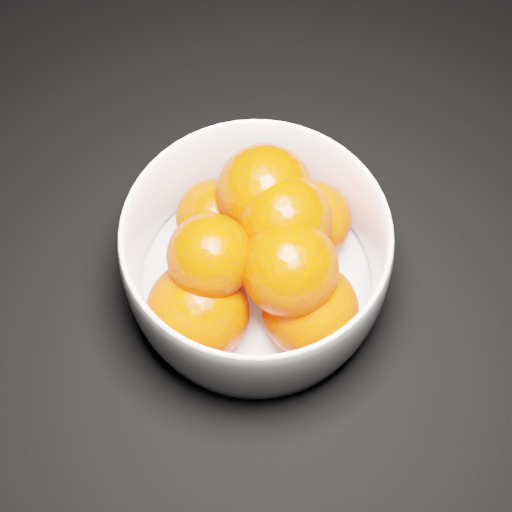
{
  "coord_description": "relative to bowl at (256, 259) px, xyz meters",
  "views": [
    {
      "loc": [
        -0.23,
        0.01,
        0.51
      ],
      "look_at": [
        -0.25,
        0.25,
        0.05
      ],
      "focal_mm": 50.0,
      "sensor_mm": 36.0,
      "label": 1
    }
  ],
  "objects": [
    {
      "name": "bowl",
      "position": [
        0.0,
        0.0,
        0.0
      ],
      "size": [
        0.19,
        0.19,
        0.09
      ],
      "rotation": [
        0.0,
        0.0,
        0.06
      ],
      "color": "white",
      "rests_on": "ground"
    },
    {
      "name": "orange_pile",
      "position": [
        0.0,
        -0.0,
        0.01
      ],
      "size": [
        0.15,
        0.15,
        0.11
      ],
      "color": "#E93200",
      "rests_on": "bowl"
    }
  ]
}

